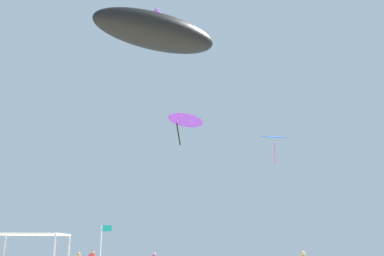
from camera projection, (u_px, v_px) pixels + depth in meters
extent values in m
cube|color=white|center=(29.00, 234.00, 18.43)|extent=(2.93, 2.90, 0.06)
sphere|color=tan|center=(79.00, 254.00, 30.81)|extent=(0.24, 0.24, 0.24)
sphere|color=tan|center=(154.00, 254.00, 34.12)|extent=(0.23, 0.23, 0.23)
sphere|color=tan|center=(303.00, 254.00, 21.23)|extent=(0.27, 0.27, 0.27)
sphere|color=tan|center=(92.00, 252.00, 28.22)|extent=(0.27, 0.27, 0.27)
cylinder|color=silver|center=(100.00, 254.00, 24.85)|extent=(0.06, 0.06, 3.22)
cube|color=teal|center=(107.00, 228.00, 25.24)|extent=(0.55, 0.02, 0.35)
cube|color=blue|center=(274.00, 137.00, 49.57)|extent=(2.49, 2.42, 0.71)
cylinder|color=pink|center=(275.00, 154.00, 49.07)|extent=(0.12, 0.12, 2.48)
cone|color=purple|center=(186.00, 117.00, 37.36)|extent=(4.18, 4.17, 1.13)
cylinder|color=black|center=(178.00, 132.00, 38.15)|extent=(0.56, 0.38, 2.36)
ellipsoid|color=black|center=(156.00, 32.00, 28.98)|extent=(9.05, 6.07, 2.91)
cone|color=purple|center=(157.00, 13.00, 29.33)|extent=(1.70, 1.77, 1.10)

